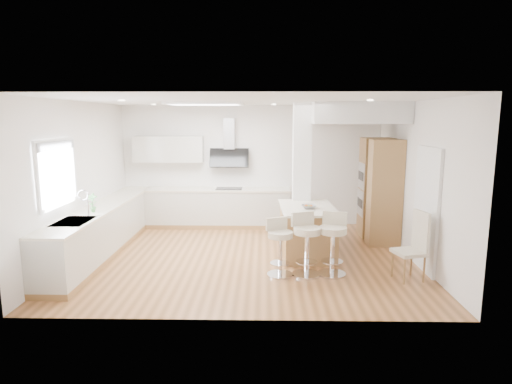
{
  "coord_description": "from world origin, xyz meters",
  "views": [
    {
      "loc": [
        0.31,
        -7.51,
        2.5
      ],
      "look_at": [
        0.16,
        0.4,
        1.13
      ],
      "focal_mm": 30.0,
      "sensor_mm": 36.0,
      "label": 1
    }
  ],
  "objects_px": {
    "bar_stool_c": "(333,240)",
    "dining_chair": "(415,243)",
    "bar_stool_a": "(280,244)",
    "peninsula": "(307,230)",
    "bar_stool_b": "(306,241)"
  },
  "relations": [
    {
      "from": "bar_stool_b",
      "to": "dining_chair",
      "type": "xyz_separation_m",
      "value": [
        1.67,
        -0.14,
        0.01
      ]
    },
    {
      "from": "peninsula",
      "to": "bar_stool_c",
      "type": "relative_size",
      "value": 1.5
    },
    {
      "from": "bar_stool_a",
      "to": "peninsula",
      "type": "bearing_deg",
      "value": 41.98
    },
    {
      "from": "peninsula",
      "to": "bar_stool_b",
      "type": "xyz_separation_m",
      "value": [
        -0.12,
        -1.08,
        0.11
      ]
    },
    {
      "from": "bar_stool_c",
      "to": "dining_chair",
      "type": "bearing_deg",
      "value": 9.13
    },
    {
      "from": "peninsula",
      "to": "dining_chair",
      "type": "bearing_deg",
      "value": -40.3
    },
    {
      "from": "dining_chair",
      "to": "bar_stool_b",
      "type": "bearing_deg",
      "value": 160.16
    },
    {
      "from": "peninsula",
      "to": "bar_stool_b",
      "type": "distance_m",
      "value": 1.09
    },
    {
      "from": "bar_stool_b",
      "to": "dining_chair",
      "type": "distance_m",
      "value": 1.68
    },
    {
      "from": "bar_stool_a",
      "to": "dining_chair",
      "type": "height_order",
      "value": "dining_chair"
    },
    {
      "from": "bar_stool_a",
      "to": "bar_stool_b",
      "type": "height_order",
      "value": "bar_stool_b"
    },
    {
      "from": "bar_stool_a",
      "to": "bar_stool_c",
      "type": "height_order",
      "value": "bar_stool_c"
    },
    {
      "from": "bar_stool_a",
      "to": "bar_stool_b",
      "type": "bearing_deg",
      "value": -19.24
    },
    {
      "from": "peninsula",
      "to": "bar_stool_a",
      "type": "xyz_separation_m",
      "value": [
        -0.54,
        -1.1,
        0.06
      ]
    },
    {
      "from": "bar_stool_a",
      "to": "dining_chair",
      "type": "relative_size",
      "value": 0.85
    }
  ]
}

